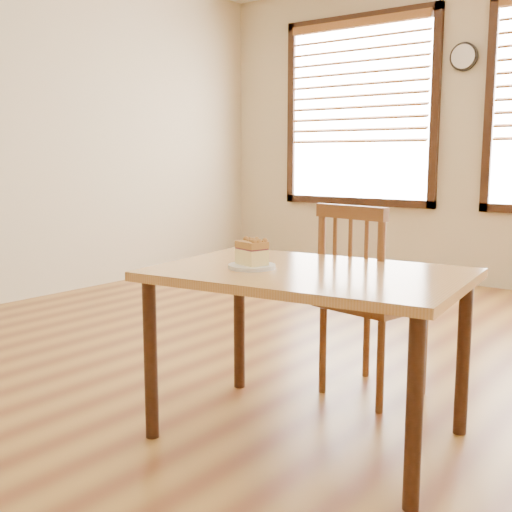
{
  "coord_description": "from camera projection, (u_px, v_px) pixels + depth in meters",
  "views": [
    {
      "loc": [
        1.44,
        -2.1,
        1.23
      ],
      "look_at": [
        -0.26,
        0.1,
        0.8
      ],
      "focal_mm": 45.0,
      "sensor_mm": 36.0,
      "label": 1
    }
  ],
  "objects": [
    {
      "name": "wall_clock",
      "position": [
        464.0,
        57.0,
        5.95
      ],
      "size": [
        0.26,
        0.05,
        0.26
      ],
      "color": "black",
      "rests_on": "room_shell"
    },
    {
      "name": "cafe_chair_main",
      "position": [
        369.0,
        299.0,
        3.27
      ],
      "size": [
        0.53,
        0.53,
        1.01
      ],
      "rotation": [
        0.0,
        0.0,
        2.97
      ],
      "color": "brown",
      "rests_on": "ground"
    },
    {
      "name": "window_left",
      "position": [
        358.0,
        100.0,
        6.68
      ],
      "size": [
        1.76,
        0.1,
        1.96
      ],
      "color": "white",
      "rests_on": "room_shell"
    },
    {
      "name": "plate",
      "position": [
        252.0,
        267.0,
        2.8
      ],
      "size": [
        0.21,
        0.21,
        0.02
      ],
      "color": "white",
      "rests_on": "cafe_table_main"
    },
    {
      "name": "cafe_table_main",
      "position": [
        309.0,
        290.0,
        2.77
      ],
      "size": [
        1.41,
        1.03,
        0.75
      ],
      "rotation": [
        0.0,
        0.0,
        0.13
      ],
      "color": "#B78447",
      "rests_on": "ground"
    },
    {
      "name": "ground",
      "position": [
        290.0,
        452.0,
        2.7
      ],
      "size": [
        8.0,
        8.0,
        0.0
      ],
      "primitive_type": "plane",
      "color": "olive"
    },
    {
      "name": "cake_slice",
      "position": [
        251.0,
        251.0,
        2.79
      ],
      "size": [
        0.15,
        0.13,
        0.12
      ],
      "rotation": [
        0.0,
        0.0,
        -0.28
      ],
      "color": "#FFDA90",
      "rests_on": "plate"
    }
  ]
}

